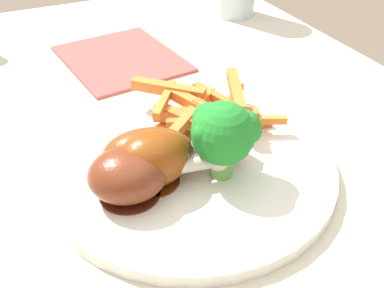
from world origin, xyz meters
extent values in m
cube|color=beige|center=(0.00, 0.00, 0.71)|extent=(1.03, 0.69, 0.03)
cylinder|color=#9C9582|center=(-0.46, 0.28, 0.35)|extent=(0.06, 0.06, 0.69)
cylinder|color=white|center=(0.00, 0.02, 0.73)|extent=(0.26, 0.26, 0.01)
cylinder|color=#74B551|center=(0.03, 0.04, 0.75)|extent=(0.02, 0.02, 0.02)
sphere|color=#208129|center=(0.03, 0.04, 0.78)|extent=(0.05, 0.05, 0.05)
sphere|color=#208129|center=(0.02, 0.03, 0.79)|extent=(0.02, 0.02, 0.02)
sphere|color=#208129|center=(0.01, 0.03, 0.78)|extent=(0.03, 0.03, 0.03)
sphere|color=#208129|center=(0.03, 0.06, 0.78)|extent=(0.02, 0.02, 0.02)
sphere|color=#208129|center=(0.03, 0.06, 0.78)|extent=(0.03, 0.03, 0.03)
sphere|color=#208129|center=(0.03, 0.02, 0.78)|extent=(0.02, 0.02, 0.02)
cube|color=orange|center=(-0.04, 0.05, 0.74)|extent=(0.05, 0.06, 0.01)
cube|color=orange|center=(-0.04, 0.04, 0.76)|extent=(0.07, 0.08, 0.01)
cube|color=orange|center=(-0.09, 0.04, 0.76)|extent=(0.06, 0.06, 0.01)
cube|color=orange|center=(-0.07, 0.03, 0.76)|extent=(0.06, 0.05, 0.01)
cube|color=#C76A2A|center=(-0.03, 0.04, 0.76)|extent=(0.07, 0.04, 0.01)
cube|color=#C96B2B|center=(-0.05, 0.08, 0.76)|extent=(0.08, 0.03, 0.01)
cube|color=orange|center=(-0.04, 0.06, 0.75)|extent=(0.06, 0.10, 0.01)
cube|color=#C26729|center=(-0.02, 0.05, 0.75)|extent=(0.04, 0.08, 0.01)
cube|color=orange|center=(-0.05, 0.04, 0.75)|extent=(0.08, 0.05, 0.01)
cube|color=orange|center=(-0.07, 0.04, 0.76)|extent=(0.07, 0.03, 0.01)
cube|color=orange|center=(-0.04, 0.09, 0.77)|extent=(0.08, 0.04, 0.01)
cube|color=orange|center=(-0.07, 0.05, 0.74)|extent=(0.04, 0.08, 0.01)
cube|color=orange|center=(-0.02, 0.08, 0.74)|extent=(0.01, 0.08, 0.01)
cube|color=orange|center=(-0.02, 0.08, 0.75)|extent=(0.05, 0.10, 0.01)
cube|color=orange|center=(-0.04, 0.06, 0.74)|extent=(0.01, 0.07, 0.01)
cube|color=orange|center=(-0.03, 0.04, 0.75)|extent=(0.09, 0.06, 0.01)
cube|color=orange|center=(-0.04, 0.08, 0.75)|extent=(0.07, 0.08, 0.01)
cube|color=#C4682A|center=(-0.02, 0.06, 0.76)|extent=(0.06, 0.02, 0.01)
cylinder|color=#5C2309|center=(0.01, -0.02, 0.74)|extent=(0.04, 0.04, 0.00)
ellipsoid|color=#833B0F|center=(0.01, -0.02, 0.76)|extent=(0.06, 0.07, 0.05)
cylinder|color=beige|center=(0.01, 0.03, 0.76)|extent=(0.02, 0.04, 0.01)
sphere|color=silver|center=(0.01, 0.05, 0.76)|extent=(0.02, 0.02, 0.02)
cylinder|color=#4D1B0F|center=(0.02, -0.04, 0.74)|extent=(0.05, 0.05, 0.00)
ellipsoid|color=maroon|center=(0.02, -0.04, 0.76)|extent=(0.07, 0.07, 0.04)
cylinder|color=beige|center=(0.03, 0.01, 0.75)|extent=(0.02, 0.04, 0.01)
sphere|color=silver|center=(0.03, 0.03, 0.75)|extent=(0.02, 0.02, 0.02)
cylinder|color=#51240F|center=(0.00, -0.02, 0.74)|extent=(0.04, 0.04, 0.00)
ellipsoid|color=brown|center=(0.00, -0.02, 0.76)|extent=(0.07, 0.09, 0.04)
cylinder|color=beige|center=(0.01, 0.04, 0.75)|extent=(0.02, 0.04, 0.01)
sphere|color=silver|center=(0.02, 0.06, 0.75)|extent=(0.02, 0.02, 0.02)
cube|color=#B74C47|center=(-0.26, 0.04, 0.73)|extent=(0.19, 0.16, 0.00)
camera|label=1|loc=(0.30, -0.12, 0.99)|focal=42.80mm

